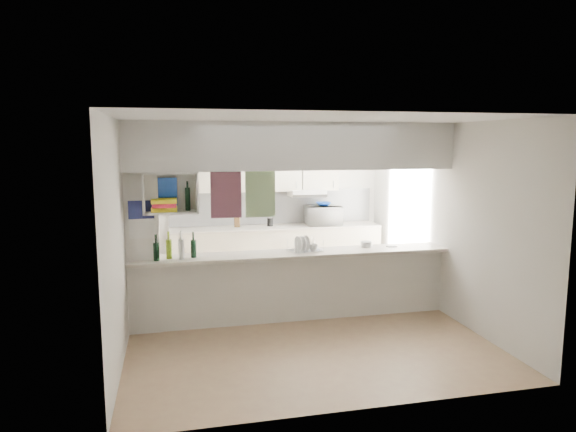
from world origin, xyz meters
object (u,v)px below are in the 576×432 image
object	(u,v)px
bowl	(323,204)
dish_rack	(305,245)
microwave	(324,215)
wine_bottles	(175,249)

from	to	relation	value
bowl	dish_rack	size ratio (longest dim) A/B	0.55
bowl	dish_rack	xyz separation A→B (m)	(-0.88, -2.07, -0.28)
bowl	dish_rack	bearing A→B (deg)	-112.94
microwave	dish_rack	bearing A→B (deg)	69.02
microwave	wine_bottles	size ratio (longest dim) A/B	1.15
wine_bottles	bowl	bearing A→B (deg)	40.24
bowl	dish_rack	distance (m)	2.27
dish_rack	wine_bottles	distance (m)	1.68
microwave	dish_rack	xyz separation A→B (m)	(-0.87, -2.05, -0.08)
microwave	wine_bottles	distance (m)	3.33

